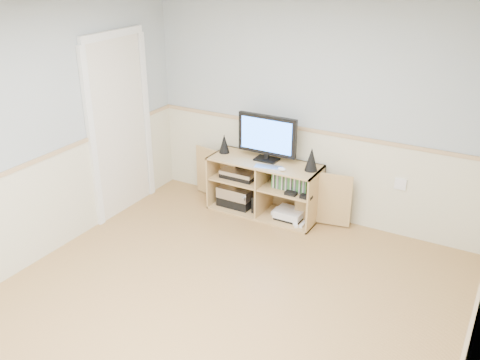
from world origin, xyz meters
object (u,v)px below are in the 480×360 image
Objects in this scene: media_cabinet at (266,185)px; monitor at (267,136)px; keyboard at (268,167)px; game_consoles at (289,214)px.

monitor is (0.00, -0.01, 0.61)m from media_cabinet.
media_cabinet is 0.40m from keyboard.
media_cabinet is at bearing 107.34° from keyboard.
monitor is 0.93m from game_consoles.
media_cabinet is 0.61m from monitor.
monitor is at bearing -90.00° from media_cabinet.
media_cabinet is at bearing 168.22° from game_consoles.
keyboard is (0.11, -0.20, 0.32)m from media_cabinet.
game_consoles is (0.33, -0.07, -0.26)m from media_cabinet.
keyboard is at bearing -149.69° from game_consoles.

